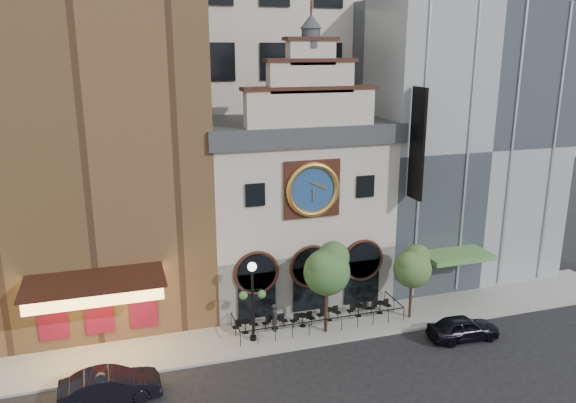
% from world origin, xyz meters
% --- Properties ---
extents(ground, '(120.00, 120.00, 0.00)m').
position_xyz_m(ground, '(0.00, 0.00, 0.00)').
color(ground, black).
rests_on(ground, ground).
extents(sidewalk, '(44.00, 5.00, 0.15)m').
position_xyz_m(sidewalk, '(0.00, 2.50, 0.07)').
color(sidewalk, gray).
rests_on(sidewalk, ground).
extents(clock_building, '(12.60, 8.78, 18.65)m').
position_xyz_m(clock_building, '(0.00, 7.82, 6.69)').
color(clock_building, '#605E5B').
rests_on(clock_building, ground).
extents(theater_building, '(14.00, 15.60, 25.00)m').
position_xyz_m(theater_building, '(-13.00, 9.96, 12.60)').
color(theater_building, brown).
rests_on(theater_building, ground).
extents(retail_building, '(14.00, 14.40, 20.00)m').
position_xyz_m(retail_building, '(12.99, 9.99, 10.14)').
color(retail_building, gray).
rests_on(retail_building, ground).
extents(office_tower, '(20.00, 16.00, 40.00)m').
position_xyz_m(office_tower, '(0.00, 20.00, 20.00)').
color(office_tower, beige).
rests_on(office_tower, ground).
extents(cafe_railing, '(10.60, 2.60, 0.90)m').
position_xyz_m(cafe_railing, '(0.00, 2.50, 0.60)').
color(cafe_railing, black).
rests_on(cafe_railing, sidewalk).
extents(bistro_0, '(1.58, 0.68, 0.90)m').
position_xyz_m(bistro_0, '(-4.65, 2.69, 0.61)').
color(bistro_0, black).
rests_on(bistro_0, sidewalk).
extents(bistro_1, '(1.58, 0.68, 0.90)m').
position_xyz_m(bistro_1, '(-2.80, 2.64, 0.61)').
color(bistro_1, black).
rests_on(bistro_1, sidewalk).
extents(bistro_2, '(1.58, 0.68, 0.90)m').
position_xyz_m(bistro_2, '(-1.06, 2.43, 0.61)').
color(bistro_2, black).
rests_on(bistro_2, sidewalk).
extents(bistro_3, '(1.58, 0.68, 0.90)m').
position_xyz_m(bistro_3, '(0.80, 2.69, 0.61)').
color(bistro_3, black).
rests_on(bistro_3, sidewalk).
extents(bistro_4, '(1.58, 0.68, 0.90)m').
position_xyz_m(bistro_4, '(2.83, 2.65, 0.61)').
color(bistro_4, black).
rests_on(bistro_4, sidewalk).
extents(bistro_5, '(1.58, 0.68, 0.90)m').
position_xyz_m(bistro_5, '(4.34, 2.61, 0.61)').
color(bistro_5, black).
rests_on(bistro_5, sidewalk).
extents(car_right, '(4.41, 1.95, 1.47)m').
position_xyz_m(car_right, '(7.69, -1.71, 0.74)').
color(car_right, black).
rests_on(car_right, ground).
extents(car_left, '(4.92, 1.84, 1.60)m').
position_xyz_m(car_left, '(-12.52, -1.76, 0.80)').
color(car_left, black).
rests_on(car_left, ground).
extents(pedestrian, '(0.60, 0.74, 1.76)m').
position_xyz_m(pedestrian, '(-2.84, 2.43, 1.03)').
color(pedestrian, black).
rests_on(pedestrian, sidewalk).
extents(lamppost, '(1.56, 0.66, 4.93)m').
position_xyz_m(lamppost, '(-4.41, 1.69, 3.20)').
color(lamppost, black).
rests_on(lamppost, sidewalk).
extents(tree_left, '(2.91, 2.80, 5.61)m').
position_xyz_m(tree_left, '(0.14, 1.45, 4.26)').
color(tree_left, '#382619').
rests_on(tree_left, sidewalk).
extents(tree_right, '(2.49, 2.40, 4.80)m').
position_xyz_m(tree_right, '(5.96, 1.55, 3.67)').
color(tree_right, '#382619').
rests_on(tree_right, sidewalk).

